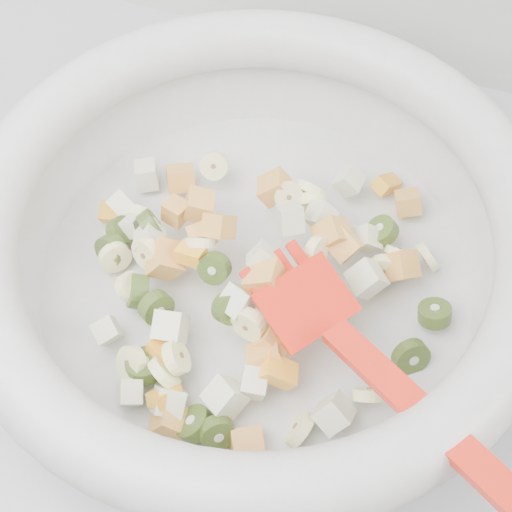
% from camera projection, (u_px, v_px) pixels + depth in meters
% --- Properties ---
extents(counter, '(2.00, 0.60, 0.90)m').
position_uv_depth(counter, '(330.00, 485.00, 1.00)').
color(counter, '#A1A2A7').
rests_on(counter, ground).
extents(mixing_bowl, '(0.45, 0.43, 0.13)m').
position_uv_depth(mixing_bowl, '(256.00, 245.00, 0.58)').
color(mixing_bowl, silver).
rests_on(mixing_bowl, counter).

